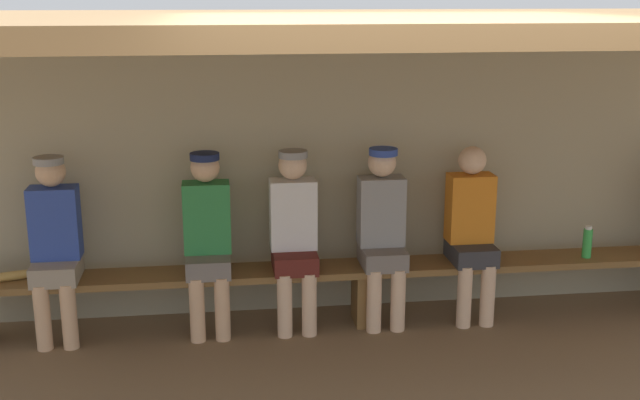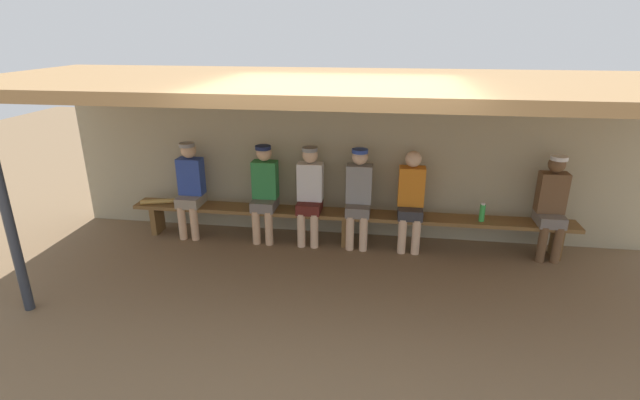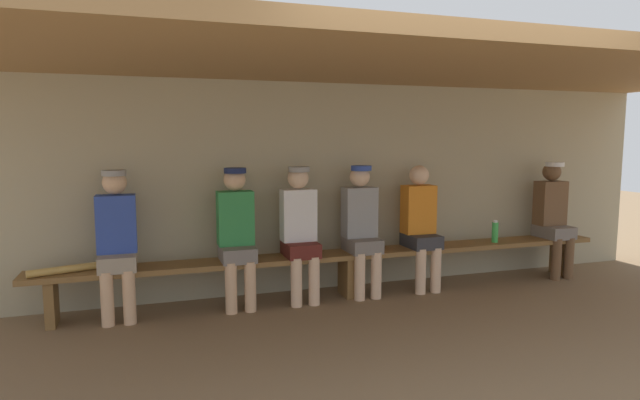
# 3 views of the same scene
# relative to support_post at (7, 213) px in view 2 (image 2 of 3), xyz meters

# --- Properties ---
(ground_plane) EXTENTS (24.00, 24.00, 0.00)m
(ground_plane) POSITION_rel_support_post_xyz_m (3.18, 0.55, -1.10)
(ground_plane) COLOR brown
(back_wall) EXTENTS (8.00, 0.20, 2.20)m
(back_wall) POSITION_rel_support_post_xyz_m (3.18, 2.55, 0.00)
(back_wall) COLOR tan
(back_wall) RESTS_ON ground
(dugout_roof) EXTENTS (8.00, 2.80, 0.12)m
(dugout_roof) POSITION_rel_support_post_xyz_m (3.18, 1.25, 1.16)
(dugout_roof) COLOR #9E7547
(dugout_roof) RESTS_ON back_wall
(support_post) EXTENTS (0.10, 0.10, 2.20)m
(support_post) POSITION_rel_support_post_xyz_m (0.00, 0.00, 0.00)
(support_post) COLOR #2D333D
(support_post) RESTS_ON ground
(bench) EXTENTS (6.00, 0.36, 0.46)m
(bench) POSITION_rel_support_post_xyz_m (3.18, 2.10, -0.71)
(bench) COLOR brown
(bench) RESTS_ON ground
(player_leftmost) EXTENTS (0.34, 0.42, 1.34)m
(player_leftmost) POSITION_rel_support_post_xyz_m (2.06, 2.10, -0.35)
(player_leftmost) COLOR slate
(player_leftmost) RESTS_ON ground
(player_in_white) EXTENTS (0.34, 0.42, 1.34)m
(player_in_white) POSITION_rel_support_post_xyz_m (3.35, 2.10, -0.35)
(player_in_white) COLOR slate
(player_in_white) RESTS_ON ground
(player_rightmost) EXTENTS (0.34, 0.42, 1.34)m
(player_rightmost) POSITION_rel_support_post_xyz_m (4.04, 2.10, -0.37)
(player_rightmost) COLOR #333338
(player_rightmost) RESTS_ON ground
(player_shirtless_tan) EXTENTS (0.34, 0.42, 1.34)m
(player_shirtless_tan) POSITION_rel_support_post_xyz_m (2.69, 2.10, -0.35)
(player_shirtless_tan) COLOR #591E19
(player_shirtless_tan) RESTS_ON ground
(player_middle) EXTENTS (0.34, 0.42, 1.34)m
(player_middle) POSITION_rel_support_post_xyz_m (5.79, 2.10, -0.35)
(player_middle) COLOR slate
(player_middle) RESTS_ON ground
(player_in_blue) EXTENTS (0.34, 0.42, 1.34)m
(player_in_blue) POSITION_rel_support_post_xyz_m (0.98, 2.10, -0.35)
(player_in_blue) COLOR gray
(player_in_blue) RESTS_ON ground
(water_bottle_clear) EXTENTS (0.07, 0.07, 0.25)m
(water_bottle_clear) POSITION_rel_support_post_xyz_m (4.95, 2.05, -0.52)
(water_bottle_clear) COLOR green
(water_bottle_clear) RESTS_ON bench
(baseball_bat) EXTENTS (0.78, 0.29, 0.07)m
(baseball_bat) POSITION_rel_support_post_xyz_m (0.65, 2.10, -0.61)
(baseball_bat) COLOR tan
(baseball_bat) RESTS_ON bench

